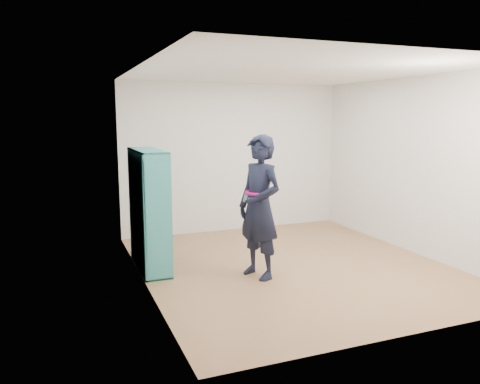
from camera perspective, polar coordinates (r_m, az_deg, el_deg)
name	(u,v)px	position (r m, az deg, el deg)	size (l,w,h in m)	color
floor	(292,265)	(6.54, 6.34, -8.89)	(4.50, 4.50, 0.00)	#9C6F46
ceiling	(295,71)	(6.25, 6.77, 14.43)	(4.50, 4.50, 0.00)	white
wall_left	(142,179)	(5.61, -11.81, 1.60)	(0.02, 4.50, 2.60)	silver
wall_right	(413,166)	(7.41, 20.36, 3.02)	(0.02, 4.50, 2.60)	silver
wall_back	(234,158)	(8.30, -0.77, 4.19)	(4.00, 0.02, 2.60)	silver
wall_front	(413,199)	(4.42, 20.34, -0.79)	(4.00, 0.02, 2.60)	silver
bookshelf	(147,211)	(6.35, -11.25, -2.33)	(0.35, 1.20, 1.60)	teal
person	(260,207)	(5.85, 2.39, -1.83)	(0.63, 0.77, 1.81)	black
smartphone	(246,198)	(5.80, 0.69, -0.74)	(0.05, 0.08, 0.12)	silver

